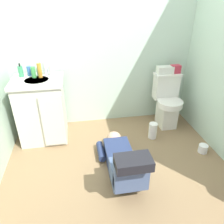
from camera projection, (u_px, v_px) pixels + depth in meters
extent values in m
cube|color=olive|center=(117.00, 164.00, 2.47)|extent=(2.97, 3.01, 0.04)
cube|color=#B8D3BC|center=(102.00, 38.00, 2.79)|extent=(2.63, 0.08, 2.40)
cube|color=silver|center=(167.00, 113.00, 3.10)|extent=(0.22, 0.30, 0.38)
cylinder|color=silver|center=(170.00, 103.00, 2.96)|extent=(0.35, 0.35, 0.08)
cube|color=silver|center=(166.00, 87.00, 3.04)|extent=(0.34, 0.17, 0.34)
cube|color=silver|center=(168.00, 74.00, 2.95)|extent=(0.36, 0.19, 0.03)
cube|color=silver|center=(42.00, 111.00, 2.74)|extent=(0.56, 0.48, 0.78)
cube|color=silver|center=(37.00, 81.00, 2.54)|extent=(0.60, 0.52, 0.04)
cylinder|color=silver|center=(37.00, 82.00, 2.53)|extent=(0.28, 0.28, 0.05)
cube|color=silver|center=(53.00, 122.00, 2.55)|extent=(0.26, 0.03, 0.66)
cylinder|color=silver|center=(38.00, 71.00, 2.63)|extent=(0.02, 0.02, 0.10)
cube|color=navy|center=(119.00, 156.00, 2.43)|extent=(0.29, 0.52, 0.17)
sphere|color=tan|center=(114.00, 139.00, 2.71)|extent=(0.19, 0.19, 0.19)
cube|color=#485C81|center=(127.00, 173.00, 2.07)|extent=(0.31, 0.28, 0.20)
cube|color=#485C81|center=(131.00, 174.00, 1.89)|extent=(0.31, 0.12, 0.32)
cube|color=black|center=(133.00, 162.00, 1.77)|extent=(0.31, 0.19, 0.09)
cylinder|color=navy|center=(101.00, 151.00, 2.55)|extent=(0.08, 0.30, 0.08)
cube|color=silver|center=(165.00, 70.00, 2.91)|extent=(0.22, 0.11, 0.10)
cube|color=#B22D3F|center=(175.00, 69.00, 2.93)|extent=(0.12, 0.09, 0.11)
cylinder|color=#3C9260|center=(21.00, 72.00, 2.58)|extent=(0.06, 0.06, 0.13)
cylinder|color=black|center=(19.00, 65.00, 2.54)|extent=(0.02, 0.02, 0.04)
cylinder|color=#3B69B3|center=(29.00, 71.00, 2.61)|extent=(0.05, 0.05, 0.12)
cylinder|color=#46A552|center=(33.00, 72.00, 2.55)|extent=(0.05, 0.05, 0.13)
cylinder|color=#C8882C|center=(40.00, 70.00, 2.55)|extent=(0.05, 0.05, 0.17)
cylinder|color=silver|center=(45.00, 68.00, 2.64)|extent=(0.06, 0.06, 0.16)
cylinder|color=white|center=(52.00, 70.00, 2.62)|extent=(0.06, 0.06, 0.14)
cylinder|color=white|center=(153.00, 131.00, 2.85)|extent=(0.11, 0.11, 0.22)
cylinder|color=white|center=(203.00, 149.00, 2.61)|extent=(0.11, 0.11, 0.10)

